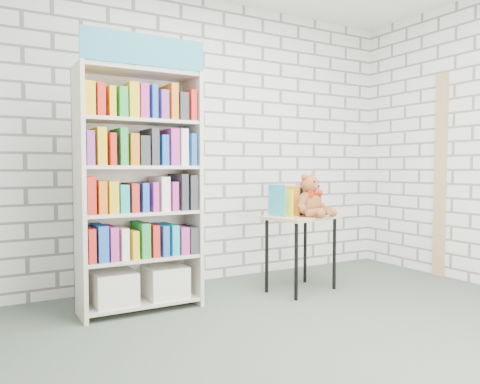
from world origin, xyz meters
TOP-DOWN VIEW (x-y plane):
  - ground at (0.00, 0.00)m, footprint 4.50×4.50m
  - room_shell at (0.00, 0.00)m, footprint 4.52×4.02m
  - bookshelf at (-0.86, 1.36)m, footprint 0.95×0.37m
  - display_table at (0.60, 1.18)m, footprint 0.73×0.58m
  - table_books at (0.58, 1.28)m, footprint 0.48×0.30m
  - teddy_bear at (0.64, 1.09)m, footprint 0.35×0.35m
  - door_trim at (2.23, 0.95)m, footprint 0.05×0.12m

SIDE VIEW (x-z plane):
  - ground at x=0.00m, z-range 0.00..0.00m
  - display_table at x=0.60m, z-range 0.25..0.95m
  - table_books at x=0.58m, z-range 0.70..0.96m
  - teddy_bear at x=0.64m, z-range 0.66..1.04m
  - bookshelf at x=-0.86m, z-range -0.09..2.03m
  - door_trim at x=2.23m, z-range 0.00..2.10m
  - room_shell at x=0.00m, z-range 0.38..3.19m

